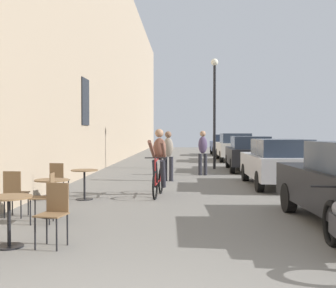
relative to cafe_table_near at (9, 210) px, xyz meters
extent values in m
cube|color=tan|center=(-1.39, 11.42, 5.06)|extent=(0.50, 68.00, 11.16)
cube|color=black|center=(-1.12, 9.56, 2.22)|extent=(0.04, 1.10, 1.70)
cylinder|color=black|center=(0.00, 0.00, -0.51)|extent=(0.40, 0.40, 0.02)
cylinder|color=black|center=(0.00, 0.00, -0.16)|extent=(0.05, 0.05, 0.67)
cylinder|color=brown|center=(0.00, 0.00, 0.19)|extent=(0.64, 0.64, 0.02)
cylinder|color=black|center=(0.73, -0.19, -0.30)|extent=(0.02, 0.02, 0.45)
cylinder|color=black|center=(0.42, -0.13, -0.30)|extent=(0.02, 0.02, 0.45)
cylinder|color=black|center=(0.79, 0.13, -0.30)|extent=(0.02, 0.02, 0.45)
cylinder|color=black|center=(0.48, 0.19, -0.30)|extent=(0.02, 0.02, 0.45)
cube|color=brown|center=(0.60, 0.00, -0.06)|extent=(0.44, 0.44, 0.02)
cube|color=brown|center=(0.64, 0.18, 0.16)|extent=(0.34, 0.08, 0.42)
cylinder|color=black|center=(-0.06, 2.14, -0.51)|extent=(0.40, 0.40, 0.02)
cylinder|color=black|center=(-0.06, 2.14, -0.16)|extent=(0.05, 0.05, 0.67)
cylinder|color=brown|center=(-0.06, 2.14, 0.19)|extent=(0.64, 0.64, 0.02)
cylinder|color=black|center=(-0.21, 1.40, -0.30)|extent=(0.02, 0.02, 0.45)
cylinder|color=black|center=(-0.24, 1.72, -0.30)|extent=(0.02, 0.02, 0.45)
cylinder|color=black|center=(0.12, 1.43, -0.30)|extent=(0.02, 0.02, 0.45)
cylinder|color=black|center=(0.09, 1.75, -0.30)|extent=(0.02, 0.02, 0.45)
cube|color=brown|center=(-0.06, 1.58, -0.06)|extent=(0.41, 0.41, 0.02)
cube|color=brown|center=(0.12, 1.59, 0.16)|extent=(0.05, 0.34, 0.42)
cylinder|color=black|center=(-0.89, 2.31, -0.30)|extent=(0.02, 0.02, 0.45)
cylinder|color=black|center=(-0.57, 2.29, -0.30)|extent=(0.02, 0.02, 0.45)
cylinder|color=black|center=(-0.91, 1.98, -0.30)|extent=(0.02, 0.02, 0.45)
cylinder|color=black|center=(-0.59, 1.97, -0.30)|extent=(0.02, 0.02, 0.45)
cube|color=brown|center=(-0.74, 2.14, -0.06)|extent=(0.40, 0.40, 0.02)
cube|color=brown|center=(-0.75, 1.96, 0.16)|extent=(0.34, 0.04, 0.42)
cylinder|color=black|center=(0.07, 4.27, -0.51)|extent=(0.40, 0.40, 0.02)
cylinder|color=black|center=(0.07, 4.27, -0.16)|extent=(0.05, 0.05, 0.67)
cylinder|color=brown|center=(0.07, 4.27, 0.19)|extent=(0.64, 0.64, 0.02)
cylinder|color=black|center=(-0.68, 4.45, -0.30)|extent=(0.02, 0.02, 0.45)
cylinder|color=black|center=(-0.36, 4.42, -0.30)|extent=(0.02, 0.02, 0.45)
cylinder|color=black|center=(-0.71, 4.13, -0.30)|extent=(0.02, 0.02, 0.45)
cylinder|color=black|center=(-0.39, 4.10, -0.30)|extent=(0.02, 0.02, 0.45)
cube|color=brown|center=(-0.53, 4.27, -0.06)|extent=(0.42, 0.42, 0.02)
cube|color=brown|center=(-0.55, 4.09, 0.16)|extent=(0.34, 0.05, 0.42)
torus|color=black|center=(1.77, 4.39, -0.19)|extent=(0.11, 0.71, 0.71)
torus|color=black|center=(1.85, 5.44, -0.19)|extent=(0.11, 0.71, 0.71)
cylinder|color=maroon|center=(1.84, 5.35, 0.09)|extent=(0.05, 0.22, 0.58)
cylinder|color=maroon|center=(1.80, 4.85, 0.43)|extent=(0.10, 0.82, 0.14)
cylinder|color=maroon|center=(1.77, 4.41, 0.14)|extent=(0.04, 0.09, 0.67)
cylinder|color=maroon|center=(1.81, 4.94, -0.15)|extent=(0.12, 1.00, 0.12)
cylinder|color=black|center=(1.77, 4.44, 0.48)|extent=(0.52, 0.07, 0.03)
ellipsoid|color=black|center=(1.84, 5.26, 0.41)|extent=(0.12, 0.24, 0.06)
ellipsoid|color=brown|center=(1.83, 5.18, 0.68)|extent=(0.37, 0.38, 0.59)
sphere|color=#A57A5B|center=(1.83, 5.14, 1.08)|extent=(0.22, 0.22, 0.22)
cylinder|color=#26262D|center=(1.92, 5.09, 0.03)|extent=(0.16, 0.41, 0.75)
cylinder|color=#26262D|center=(1.72, 5.11, 0.03)|extent=(0.16, 0.41, 0.75)
cylinder|color=brown|center=(1.94, 4.78, 0.68)|extent=(0.13, 0.75, 0.48)
cylinder|color=brown|center=(1.66, 4.80, 0.68)|extent=(0.16, 0.75, 0.48)
cylinder|color=#26262D|center=(1.85, 8.31, -0.12)|extent=(0.14, 0.14, 0.81)
cylinder|color=#26262D|center=(2.04, 8.29, -0.12)|extent=(0.14, 0.14, 0.81)
ellipsoid|color=gray|center=(1.94, 8.30, 0.61)|extent=(0.36, 0.27, 0.64)
sphere|color=brown|center=(1.94, 8.30, 1.03)|extent=(0.22, 0.22, 0.22)
cylinder|color=#26262D|center=(3.28, 10.29, -0.11)|extent=(0.14, 0.14, 0.82)
cylinder|color=#26262D|center=(3.09, 10.27, -0.11)|extent=(0.14, 0.14, 0.82)
ellipsoid|color=#4C3D5B|center=(3.19, 10.28, 0.63)|extent=(0.37, 0.28, 0.65)
sphere|color=#A57A5B|center=(3.19, 10.28, 1.05)|extent=(0.22, 0.22, 0.22)
cylinder|color=black|center=(3.83, 13.15, 1.78)|extent=(0.12, 0.12, 4.60)
sphere|color=silver|center=(3.83, 13.15, 4.22)|extent=(0.32, 0.32, 0.32)
cylinder|color=black|center=(4.58, 2.78, -0.22)|extent=(0.21, 0.60, 0.59)
cube|color=#B7B7BC|center=(5.27, 7.06, 0.09)|extent=(1.67, 4.01, 0.65)
cube|color=#283342|center=(5.27, 6.58, 0.66)|extent=(1.40, 2.17, 0.48)
cylinder|color=black|center=(4.51, 8.38, -0.23)|extent=(0.19, 0.58, 0.58)
cylinder|color=black|center=(6.02, 8.39, -0.23)|extent=(0.19, 0.58, 0.58)
cylinder|color=black|center=(4.52, 5.74, -0.23)|extent=(0.19, 0.58, 0.58)
cylinder|color=black|center=(6.03, 5.74, -0.23)|extent=(0.19, 0.58, 0.58)
cube|color=black|center=(5.22, 12.37, 0.11)|extent=(1.85, 4.17, 0.67)
cube|color=#283342|center=(5.20, 11.88, 0.69)|extent=(1.51, 2.27, 0.50)
cylinder|color=black|center=(4.50, 13.76, -0.22)|extent=(0.21, 0.60, 0.59)
cylinder|color=black|center=(6.05, 13.70, -0.22)|extent=(0.21, 0.60, 0.59)
cylinder|color=black|center=(4.40, 11.05, -0.22)|extent=(0.21, 0.60, 0.59)
cylinder|color=black|center=(5.94, 10.99, -0.22)|extent=(0.21, 0.60, 0.59)
cube|color=beige|center=(5.37, 18.77, 0.16)|extent=(1.88, 4.45, 0.72)
cube|color=#283342|center=(5.36, 18.24, 0.79)|extent=(1.57, 2.41, 0.54)
cylinder|color=black|center=(4.55, 20.24, -0.20)|extent=(0.21, 0.64, 0.64)
cylinder|color=black|center=(6.22, 20.22, -0.20)|extent=(0.21, 0.64, 0.64)
cylinder|color=black|center=(4.52, 17.31, -0.20)|extent=(0.21, 0.64, 0.64)
cylinder|color=black|center=(6.19, 17.30, -0.20)|extent=(0.21, 0.64, 0.64)
cube|color=#384C84|center=(5.35, 25.01, 0.12)|extent=(1.74, 4.19, 0.68)
cube|color=#283342|center=(5.35, 24.51, 0.71)|extent=(1.46, 2.26, 0.51)
cylinder|color=black|center=(4.57, 26.40, -0.22)|extent=(0.20, 0.60, 0.60)
cylinder|color=black|center=(6.14, 26.39, -0.22)|extent=(0.20, 0.60, 0.60)
cylinder|color=black|center=(4.56, 23.64, -0.22)|extent=(0.20, 0.60, 0.60)
cylinder|color=black|center=(6.14, 23.63, -0.22)|extent=(0.20, 0.60, 0.60)
torus|color=black|center=(4.57, 0.29, -0.22)|extent=(0.14, 0.69, 0.69)
cylinder|color=black|center=(4.56, 0.19, 0.33)|extent=(0.62, 0.08, 0.03)
camera|label=1|loc=(2.45, -5.87, 1.09)|focal=45.62mm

